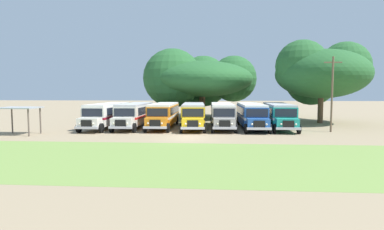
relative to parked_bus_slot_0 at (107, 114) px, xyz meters
name	(u,v)px	position (x,y,z in m)	size (l,w,h in m)	color
ground_plane	(187,138)	(10.14, -7.52, -1.58)	(220.00, 220.00, 0.00)	#937F60
foreground_grass_strip	(174,159)	(10.14, -16.40, -1.58)	(80.00, 11.80, 0.01)	olive
parked_bus_slot_0	(107,114)	(0.00, 0.00, 0.00)	(2.87, 10.86, 2.82)	silver
parked_bus_slot_1	(135,114)	(3.20, 0.45, 0.00)	(2.70, 10.84, 2.82)	silver
parked_bus_slot_2	(164,114)	(6.65, 0.70, 0.00)	(2.75, 10.85, 2.82)	orange
parked_bus_slot_3	(193,114)	(10.21, 0.48, 0.00)	(3.17, 10.91, 2.82)	yellow
parked_bus_slot_4	(222,114)	(13.58, 0.77, 0.00)	(2.86, 10.86, 2.82)	#9E9993
parked_bus_slot_5	(251,114)	(16.94, 0.57, 0.00)	(2.84, 10.86, 2.82)	#23519E
parked_bus_slot_6	(279,114)	(20.13, 0.83, 0.00)	(3.02, 10.88, 2.82)	teal
broad_shade_tree	(200,79)	(10.34, 14.21, 4.59)	(17.88, 16.80, 10.83)	brown
secondary_tree	(320,73)	(26.92, 7.66, 5.16)	(13.10, 14.47, 10.98)	brown
utility_pole	(332,92)	(24.87, -2.42, 2.60)	(1.80, 0.20, 7.85)	brown
waiting_shelter	(19,110)	(-6.41, -6.71, 0.87)	(3.60, 2.60, 2.72)	brown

